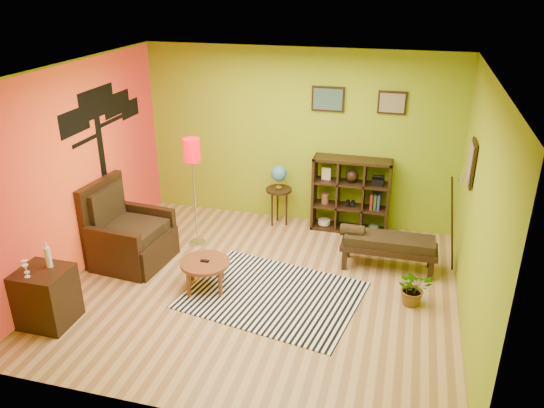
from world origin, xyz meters
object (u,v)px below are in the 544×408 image
(coffee_table, at_px, (205,265))
(floor_lamp, at_px, (192,160))
(armchair, at_px, (127,238))
(side_cabinet, at_px, (46,296))
(globe_table, at_px, (279,180))
(bench, at_px, (386,243))
(potted_plant, at_px, (413,291))
(cube_shelf, at_px, (352,195))

(coffee_table, xyz_separation_m, floor_lamp, (-0.59, 1.13, 1.01))
(armchair, height_order, side_cabinet, armchair)
(armchair, distance_m, globe_table, 2.51)
(floor_lamp, bearing_deg, bench, -0.05)
(globe_table, relative_size, potted_plant, 2.17)
(side_cabinet, bearing_deg, armchair, 83.20)
(bench, height_order, potted_plant, bench)
(coffee_table, distance_m, side_cabinet, 1.91)
(armchair, bearing_deg, floor_lamp, 44.60)
(globe_table, relative_size, bench, 0.77)
(coffee_table, distance_m, globe_table, 2.21)
(armchair, height_order, globe_table, armchair)
(floor_lamp, distance_m, potted_plant, 3.51)
(coffee_table, height_order, globe_table, globe_table)
(armchair, height_order, potted_plant, armchair)
(coffee_table, relative_size, side_cabinet, 0.63)
(side_cabinet, xyz_separation_m, bench, (3.74, 2.29, 0.03))
(coffee_table, distance_m, armchair, 1.39)
(armchair, relative_size, potted_plant, 2.51)
(bench, bearing_deg, potted_plant, -63.76)
(cube_shelf, xyz_separation_m, potted_plant, (1.02, -1.88, -0.42))
(side_cabinet, bearing_deg, potted_plant, 19.75)
(globe_table, bearing_deg, side_cabinet, -120.82)
(coffee_table, xyz_separation_m, bench, (2.22, 1.12, 0.05))
(side_cabinet, relative_size, potted_plant, 2.16)
(coffee_table, height_order, potted_plant, coffee_table)
(armchair, bearing_deg, potted_plant, -1.10)
(globe_table, bearing_deg, floor_lamp, -136.13)
(side_cabinet, relative_size, floor_lamp, 0.61)
(globe_table, bearing_deg, bench, -29.12)
(globe_table, relative_size, cube_shelf, 0.85)
(potted_plant, bearing_deg, coffee_table, -173.08)
(coffee_table, relative_size, potted_plant, 1.36)
(floor_lamp, height_order, globe_table, floor_lamp)
(globe_table, bearing_deg, armchair, -135.82)
(globe_table, xyz_separation_m, bench, (1.78, -0.99, -0.38))
(armchair, distance_m, side_cabinet, 1.57)
(armchair, relative_size, cube_shelf, 0.98)
(coffee_table, xyz_separation_m, globe_table, (0.44, 2.12, 0.43))
(side_cabinet, relative_size, globe_table, 1.00)
(globe_table, xyz_separation_m, cube_shelf, (1.16, 0.08, -0.17))
(cube_shelf, distance_m, bench, 1.26)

